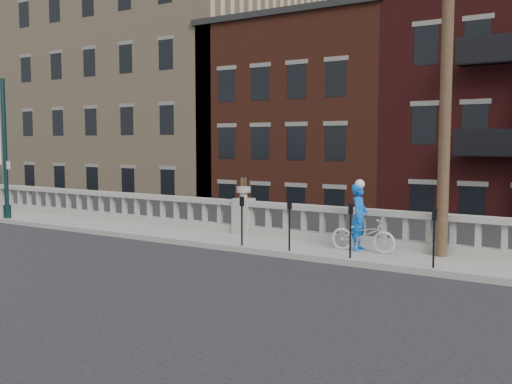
# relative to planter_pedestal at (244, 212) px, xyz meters

# --- Properties ---
(ground) EXTENTS (120.00, 120.00, 0.00)m
(ground) POSITION_rel_planter_pedestal_xyz_m (0.00, -3.95, -0.83)
(ground) COLOR black
(ground) RESTS_ON ground
(sidewalk) EXTENTS (32.00, 2.20, 0.15)m
(sidewalk) POSITION_rel_planter_pedestal_xyz_m (0.00, -0.95, -0.76)
(sidewalk) COLOR gray
(sidewalk) RESTS_ON ground
(balustrade) EXTENTS (28.00, 0.34, 1.03)m
(balustrade) POSITION_rel_planter_pedestal_xyz_m (0.00, 0.00, -0.19)
(balustrade) COLOR gray
(balustrade) RESTS_ON sidewalk
(planter_pedestal) EXTENTS (0.55, 0.55, 1.76)m
(planter_pedestal) POSITION_rel_planter_pedestal_xyz_m (0.00, 0.00, 0.00)
(planter_pedestal) COLOR gray
(planter_pedestal) RESTS_ON sidewalk
(lower_level) EXTENTS (80.00, 44.00, 20.80)m
(lower_level) POSITION_rel_planter_pedestal_xyz_m (0.56, 19.09, 1.80)
(lower_level) COLOR #605E59
(lower_level) RESTS_ON ground
(utility_pole) EXTENTS (1.60, 0.28, 10.00)m
(utility_pole) POSITION_rel_planter_pedestal_xyz_m (6.20, -0.35, 4.41)
(utility_pole) COLOR #422D1E
(utility_pole) RESTS_ON sidewalk
(streetlight_pole) EXTENTS (0.40, 0.28, 5.20)m
(streetlight_pole) POSITION_rel_planter_pedestal_xyz_m (-9.50, -1.80, 1.38)
(streetlight_pole) COLOR black
(streetlight_pole) RESTS_ON sidewalk
(parking_meter_a) EXTENTS (0.10, 0.09, 1.36)m
(parking_meter_a) POSITION_rel_planter_pedestal_xyz_m (1.14, -1.80, 0.17)
(parking_meter_a) COLOR black
(parking_meter_a) RESTS_ON sidewalk
(parking_meter_b) EXTENTS (0.10, 0.09, 1.36)m
(parking_meter_b) POSITION_rel_planter_pedestal_xyz_m (2.64, -1.80, 0.17)
(parking_meter_b) COLOR black
(parking_meter_b) RESTS_ON sidewalk
(parking_meter_c) EXTENTS (0.10, 0.09, 1.36)m
(parking_meter_c) POSITION_rel_planter_pedestal_xyz_m (4.36, -1.80, 0.17)
(parking_meter_c) COLOR black
(parking_meter_c) RESTS_ON sidewalk
(parking_meter_d) EXTENTS (0.10, 0.09, 1.36)m
(parking_meter_d) POSITION_rel_planter_pedestal_xyz_m (6.39, -1.80, 0.17)
(parking_meter_d) COLOR black
(parking_meter_d) RESTS_ON sidewalk
(bicycle) EXTENTS (1.75, 0.67, 0.91)m
(bicycle) POSITION_rel_planter_pedestal_xyz_m (4.31, -0.85, -0.23)
(bicycle) COLOR silver
(bicycle) RESTS_ON sidewalk
(cyclist) EXTENTS (0.47, 0.68, 1.77)m
(cyclist) POSITION_rel_planter_pedestal_xyz_m (4.14, -0.70, 0.21)
(cyclist) COLOR blue
(cyclist) RESTS_ON sidewalk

